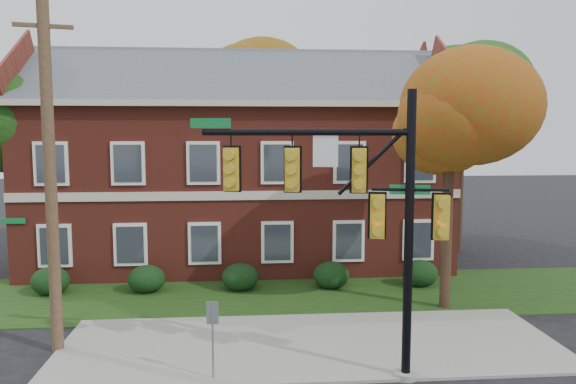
{
  "coord_description": "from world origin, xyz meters",
  "views": [
    {
      "loc": [
        -1.88,
        -14.21,
        6.04
      ],
      "look_at": [
        -0.47,
        3.0,
        4.17
      ],
      "focal_mm": 35.0,
      "sensor_mm": 36.0,
      "label": 1
    }
  ],
  "objects": [
    {
      "name": "utility_pole",
      "position": [
        -7.0,
        1.19,
        4.82
      ],
      "size": [
        1.46,
        0.48,
        9.5
      ],
      "rotation": [
        0.0,
        0.0,
        0.26
      ],
      "color": "#483122",
      "rests_on": "ground"
    },
    {
      "name": "hedge_far_left",
      "position": [
        -9.0,
        6.7,
        0.53
      ],
      "size": [
        1.4,
        1.26,
        1.05
      ],
      "primitive_type": "ellipsoid",
      "color": "black",
      "rests_on": "ground"
    },
    {
      "name": "hedge_far_right",
      "position": [
        5.0,
        6.7,
        0.53
      ],
      "size": [
        1.4,
        1.26,
        1.05
      ],
      "primitive_type": "ellipsoid",
      "color": "black",
      "rests_on": "ground"
    },
    {
      "name": "sidewalk",
      "position": [
        0.0,
        1.0,
        0.04
      ],
      "size": [
        14.0,
        5.0,
        0.08
      ],
      "primitive_type": "cube",
      "color": "gray",
      "rests_on": "ground"
    },
    {
      "name": "apartment_building",
      "position": [
        -2.0,
        11.95,
        4.99
      ],
      "size": [
        18.8,
        8.8,
        9.74
      ],
      "color": "maroon",
      "rests_on": "ground"
    },
    {
      "name": "hedge_right",
      "position": [
        1.5,
        6.7,
        0.53
      ],
      "size": [
        1.4,
        1.26,
        1.05
      ],
      "primitive_type": "ellipsoid",
      "color": "black",
      "rests_on": "ground"
    },
    {
      "name": "grass_strip",
      "position": [
        0.0,
        6.0,
        0.02
      ],
      "size": [
        30.0,
        6.0,
        0.04
      ],
      "primitive_type": "cube",
      "color": "#193811",
      "rests_on": "ground"
    },
    {
      "name": "sign_post",
      "position": [
        -2.63,
        -1.06,
        1.35
      ],
      "size": [
        0.29,
        0.07,
        1.98
      ],
      "rotation": [
        0.0,
        0.0,
        -0.1
      ],
      "color": "slate",
      "rests_on": "ground"
    },
    {
      "name": "traffic_signal",
      "position": [
        0.84,
        -1.04,
        4.35
      ],
      "size": [
        6.2,
        1.39,
        7.02
      ],
      "rotation": [
        0.0,
        0.0,
        -0.2
      ],
      "color": "gray",
      "rests_on": "ground"
    },
    {
      "name": "tree_right_rear",
      "position": [
        9.31,
        12.81,
        8.12
      ],
      "size": [
        6.3,
        5.95,
        10.62
      ],
      "color": "black",
      "rests_on": "ground"
    },
    {
      "name": "tree_left_rear",
      "position": [
        -11.73,
        10.84,
        6.68
      ],
      "size": [
        5.4,
        5.1,
        8.88
      ],
      "color": "black",
      "rests_on": "ground"
    },
    {
      "name": "tree_far_rear",
      "position": [
        -0.66,
        19.79,
        8.84
      ],
      "size": [
        6.84,
        6.46,
        11.52
      ],
      "color": "black",
      "rests_on": "ground"
    },
    {
      "name": "hedge_center",
      "position": [
        -2.0,
        6.7,
        0.53
      ],
      "size": [
        1.4,
        1.26,
        1.05
      ],
      "primitive_type": "ellipsoid",
      "color": "black",
      "rests_on": "ground"
    },
    {
      "name": "tree_near_right",
      "position": [
        5.22,
        3.87,
        6.67
      ],
      "size": [
        4.5,
        4.25,
        8.58
      ],
      "color": "black",
      "rests_on": "ground"
    },
    {
      "name": "hedge_left",
      "position": [
        -5.5,
        6.7,
        0.53
      ],
      "size": [
        1.4,
        1.26,
        1.05
      ],
      "primitive_type": "ellipsoid",
      "color": "black",
      "rests_on": "ground"
    },
    {
      "name": "ground",
      "position": [
        0.0,
        0.0,
        0.0
      ],
      "size": [
        120.0,
        120.0,
        0.0
      ],
      "primitive_type": "plane",
      "color": "black",
      "rests_on": "ground"
    }
  ]
}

